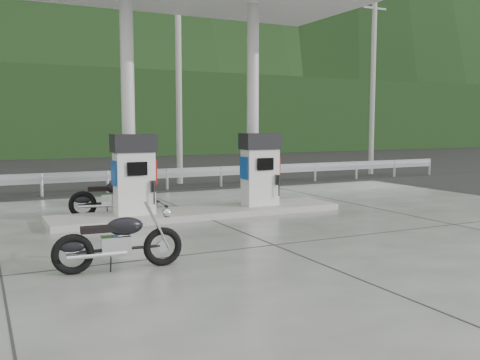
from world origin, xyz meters
name	(u,v)px	position (x,y,z in m)	size (l,w,h in m)	color
ground	(249,236)	(0.00, 0.00, 0.00)	(160.00, 160.00, 0.00)	black
forecourt_apron	(249,235)	(0.00, 0.00, 0.01)	(18.00, 14.00, 0.02)	#60605C
pump_island	(201,213)	(0.00, 2.50, 0.10)	(7.00, 1.40, 0.15)	#9E9B93
gas_pump_left	(134,175)	(-1.60, 2.50, 1.07)	(0.95, 0.55, 1.80)	silver
gas_pump_right	(260,169)	(1.60, 2.50, 1.07)	(0.95, 0.55, 1.80)	silver
canopy_column_left	(128,103)	(-1.60, 2.90, 2.67)	(0.30, 0.30, 5.00)	silver
canopy_column_right	(253,105)	(1.60, 2.90, 2.67)	(0.30, 0.30, 5.00)	silver
guardrail	(138,170)	(0.00, 8.00, 0.71)	(26.00, 0.16, 1.42)	#B0B4B9
road	(114,181)	(0.00, 11.50, 0.00)	(60.00, 7.00, 0.01)	black
utility_pole_b	(179,75)	(2.00, 9.50, 4.00)	(0.22, 0.22, 8.00)	gray
utility_pole_c	(373,83)	(11.00, 9.50, 4.00)	(0.22, 0.22, 8.00)	gray
tree_band	(51,113)	(0.00, 30.00, 3.00)	(80.00, 6.00, 6.00)	black
forested_hills	(20,143)	(0.00, 60.00, 0.00)	(100.00, 40.00, 140.00)	black
motorcycle_left	(119,242)	(-2.90, -1.40, 0.45)	(1.80, 0.57, 0.85)	black
motorcycle_right	(113,198)	(-1.89, 3.29, 0.47)	(1.90, 0.60, 0.90)	black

